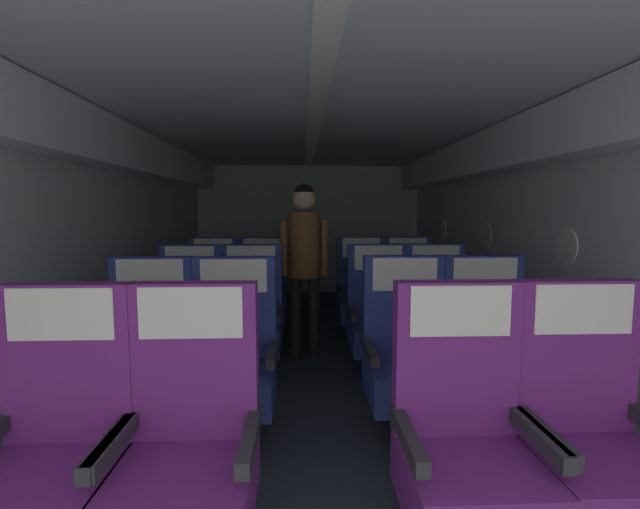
# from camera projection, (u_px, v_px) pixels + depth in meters

# --- Properties ---
(ground) EXTENTS (3.82, 7.31, 0.02)m
(ground) POSITION_uv_depth(u_px,v_px,m) (314.00, 366.00, 3.86)
(ground) COLOR #2D3342
(fuselage_shell) EXTENTS (3.70, 6.96, 2.11)m
(fuselage_shell) POSITION_uv_depth(u_px,v_px,m) (313.00, 190.00, 3.99)
(fuselage_shell) COLOR silver
(fuselage_shell) RESTS_ON ground
(seat_a_left_window) EXTENTS (0.52, 0.50, 1.06)m
(seat_a_left_window) POSITION_uv_depth(u_px,v_px,m) (54.00, 454.00, 1.63)
(seat_a_left_window) COLOR #38383D
(seat_a_left_window) RESTS_ON ground
(seat_a_left_aisle) EXTENTS (0.52, 0.50, 1.06)m
(seat_a_left_aisle) POSITION_uv_depth(u_px,v_px,m) (188.00, 451.00, 1.65)
(seat_a_left_aisle) COLOR #38383D
(seat_a_left_aisle) RESTS_ON ground
(seat_a_right_aisle) EXTENTS (0.52, 0.50, 1.06)m
(seat_a_right_aisle) POSITION_uv_depth(u_px,v_px,m) (592.00, 442.00, 1.71)
(seat_a_right_aisle) COLOR #38383D
(seat_a_right_aisle) RESTS_ON ground
(seat_a_right_window) EXTENTS (0.52, 0.50, 1.06)m
(seat_a_right_window) POSITION_uv_depth(u_px,v_px,m) (465.00, 446.00, 1.68)
(seat_a_right_window) COLOR #38383D
(seat_a_right_window) RESTS_ON ground
(seat_b_left_window) EXTENTS (0.52, 0.50, 1.06)m
(seat_b_left_window) POSITION_uv_depth(u_px,v_px,m) (148.00, 362.00, 2.61)
(seat_b_left_window) COLOR #38383D
(seat_b_left_window) RESTS_ON ground
(seat_b_left_aisle) EXTENTS (0.52, 0.50, 1.06)m
(seat_b_left_aisle) POSITION_uv_depth(u_px,v_px,m) (233.00, 362.00, 2.61)
(seat_b_left_aisle) COLOR #38383D
(seat_b_left_aisle) RESTS_ON ground
(seat_b_right_aisle) EXTENTS (0.52, 0.50, 1.06)m
(seat_b_right_aisle) POSITION_uv_depth(u_px,v_px,m) (488.00, 358.00, 2.68)
(seat_b_right_aisle) COLOR #38383D
(seat_b_right_aisle) RESTS_ON ground
(seat_b_right_window) EXTENTS (0.52, 0.50, 1.06)m
(seat_b_right_window) POSITION_uv_depth(u_px,v_px,m) (407.00, 359.00, 2.67)
(seat_b_right_window) COLOR #38383D
(seat_b_right_window) RESTS_ON ground
(seat_c_left_window) EXTENTS (0.52, 0.50, 1.06)m
(seat_c_left_window) POSITION_uv_depth(u_px,v_px,m) (189.00, 322.00, 3.56)
(seat_c_left_window) COLOR #38383D
(seat_c_left_window) RESTS_ON ground
(seat_c_left_aisle) EXTENTS (0.52, 0.50, 1.06)m
(seat_c_left_aisle) POSITION_uv_depth(u_px,v_px,m) (251.00, 321.00, 3.60)
(seat_c_left_aisle) COLOR #38383D
(seat_c_left_aisle) RESTS_ON ground
(seat_c_right_aisle) EXTENTS (0.52, 0.50, 1.06)m
(seat_c_right_aisle) POSITION_uv_depth(u_px,v_px,m) (438.00, 319.00, 3.65)
(seat_c_right_aisle) COLOR #38383D
(seat_c_right_aisle) RESTS_ON ground
(seat_c_right_window) EXTENTS (0.52, 0.50, 1.06)m
(seat_c_right_window) POSITION_uv_depth(u_px,v_px,m) (379.00, 320.00, 3.63)
(seat_c_right_window) COLOR #38383D
(seat_c_right_window) RESTS_ON ground
(seat_d_left_window) EXTENTS (0.52, 0.50, 1.06)m
(seat_d_left_window) POSITION_uv_depth(u_px,v_px,m) (212.00, 298.00, 4.55)
(seat_d_left_window) COLOR #38383D
(seat_d_left_window) RESTS_ON ground
(seat_d_left_aisle) EXTENTS (0.52, 0.50, 1.06)m
(seat_d_left_aisle) POSITION_uv_depth(u_px,v_px,m) (263.00, 297.00, 4.58)
(seat_d_left_aisle) COLOR #38383D
(seat_d_left_aisle) RESTS_ON ground
(seat_d_right_aisle) EXTENTS (0.52, 0.50, 1.06)m
(seat_d_right_aisle) POSITION_uv_depth(u_px,v_px,m) (409.00, 296.00, 4.63)
(seat_d_right_aisle) COLOR #38383D
(seat_d_right_aisle) RESTS_ON ground
(seat_d_right_window) EXTENTS (0.52, 0.50, 1.06)m
(seat_d_right_window) POSITION_uv_depth(u_px,v_px,m) (362.00, 296.00, 4.61)
(seat_d_right_window) COLOR #38383D
(seat_d_right_window) RESTS_ON ground
(flight_attendant) EXTENTS (0.43, 0.28, 1.57)m
(flight_attendant) POSITION_uv_depth(u_px,v_px,m) (304.00, 252.00, 3.97)
(flight_attendant) COLOR black
(flight_attendant) RESTS_ON ground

